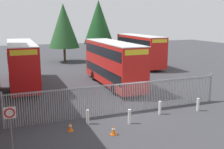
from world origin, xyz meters
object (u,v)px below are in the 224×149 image
object	(u,v)px
traffic_cone_mid_forecourt	(114,130)
double_decker_bus_near_gate	(113,62)
traffic_cone_by_gate	(70,126)
bollard_near_right	(160,108)
bollard_far_right	(198,105)
double_decker_bus_behind_fence_right	(140,49)
bollard_center_front	(129,117)
speed_limit_sign_post	(10,118)
double_decker_bus_behind_fence_left	(22,62)
bollard_near_left	(88,117)

from	to	relation	value
traffic_cone_mid_forecourt	double_decker_bus_near_gate	bearing A→B (deg)	68.97
traffic_cone_by_gate	traffic_cone_mid_forecourt	world-z (taller)	same
bollard_near_right	bollard_far_right	bearing A→B (deg)	-7.60
double_decker_bus_behind_fence_right	bollard_center_front	xyz separation A→B (m)	(-10.55, -19.39, -1.95)
double_decker_bus_behind_fence_right	bollard_center_front	size ratio (longest dim) A/B	11.38
traffic_cone_by_gate	speed_limit_sign_post	xyz separation A→B (m)	(-3.29, -1.38, 1.49)
traffic_cone_mid_forecourt	speed_limit_sign_post	xyz separation A→B (m)	(-5.52, 0.04, 1.49)
double_decker_bus_near_gate	traffic_cone_by_gate	distance (m)	11.86
double_decker_bus_behind_fence_right	speed_limit_sign_post	xyz separation A→B (m)	(-17.64, -20.55, -0.65)
double_decker_bus_behind_fence_left	traffic_cone_mid_forecourt	world-z (taller)	double_decker_bus_behind_fence_left
bollard_far_right	speed_limit_sign_post	size ratio (longest dim) A/B	0.40
speed_limit_sign_post	bollard_far_right	bearing A→B (deg)	7.07
double_decker_bus_behind_fence_right	double_decker_bus_near_gate	bearing A→B (deg)	-129.62
double_decker_bus_near_gate	double_decker_bus_behind_fence_left	bearing A→B (deg)	159.93
bollard_near_right	traffic_cone_by_gate	world-z (taller)	bollard_near_right
double_decker_bus_behind_fence_left	bollard_center_front	xyz separation A→B (m)	(5.83, -13.03, -1.95)
traffic_cone_by_gate	bollard_near_left	bearing A→B (deg)	28.12
traffic_cone_by_gate	bollard_near_right	bearing A→B (deg)	5.24
bollard_far_right	double_decker_bus_near_gate	bearing A→B (deg)	107.67
double_decker_bus_near_gate	speed_limit_sign_post	bearing A→B (deg)	-131.50
double_decker_bus_behind_fence_right	bollard_near_left	world-z (taller)	double_decker_bus_behind_fence_right
bollard_near_right	speed_limit_sign_post	world-z (taller)	speed_limit_sign_post
bollard_near_left	bollard_near_right	size ratio (longest dim) A/B	1.00
bollard_near_left	bollard_center_front	xyz separation A→B (m)	(2.52, -0.91, 0.00)
double_decker_bus_near_gate	bollard_near_left	size ratio (longest dim) A/B	11.38
bollard_center_front	traffic_cone_by_gate	world-z (taller)	bollard_center_front
speed_limit_sign_post	bollard_near_left	bearing A→B (deg)	24.35
double_decker_bus_near_gate	bollard_far_right	size ratio (longest dim) A/B	11.38
double_decker_bus_behind_fence_left	bollard_center_front	size ratio (longest dim) A/B	11.38
traffic_cone_mid_forecourt	speed_limit_sign_post	world-z (taller)	speed_limit_sign_post
traffic_cone_by_gate	traffic_cone_mid_forecourt	distance (m)	2.65
double_decker_bus_near_gate	double_decker_bus_behind_fence_right	size ratio (longest dim) A/B	1.00
double_decker_bus_behind_fence_right	bollard_far_right	distance (m)	19.66
double_decker_bus_behind_fence_left	speed_limit_sign_post	xyz separation A→B (m)	(-1.26, -14.19, -0.65)
double_decker_bus_behind_fence_left	bollard_center_front	distance (m)	14.41
double_decker_bus_near_gate	bollard_center_front	xyz separation A→B (m)	(-2.70, -9.91, -1.95)
double_decker_bus_behind_fence_right	traffic_cone_mid_forecourt	world-z (taller)	double_decker_bus_behind_fence_right
double_decker_bus_near_gate	speed_limit_sign_post	distance (m)	14.80
bollard_near_right	speed_limit_sign_post	size ratio (longest dim) A/B	0.40
double_decker_bus_behind_fence_right	bollard_center_front	bearing A→B (deg)	-118.55
double_decker_bus_near_gate	bollard_far_right	bearing A→B (deg)	-72.33
bollard_center_front	double_decker_bus_behind_fence_left	bearing A→B (deg)	114.12
double_decker_bus_near_gate	bollard_near_right	world-z (taller)	double_decker_bus_near_gate
double_decker_bus_behind_fence_right	double_decker_bus_behind_fence_left	bearing A→B (deg)	-158.79
bollard_center_front	bollard_near_right	size ratio (longest dim) A/B	1.00
bollard_center_front	speed_limit_sign_post	xyz separation A→B (m)	(-7.09, -1.16, 1.30)
double_decker_bus_behind_fence_right	bollard_far_right	size ratio (longest dim) A/B	11.38
bollard_near_left	bollard_far_right	world-z (taller)	same
double_decker_bus_behind_fence_right	traffic_cone_by_gate	world-z (taller)	double_decker_bus_behind_fence_right
traffic_cone_mid_forecourt	bollard_center_front	bearing A→B (deg)	37.42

